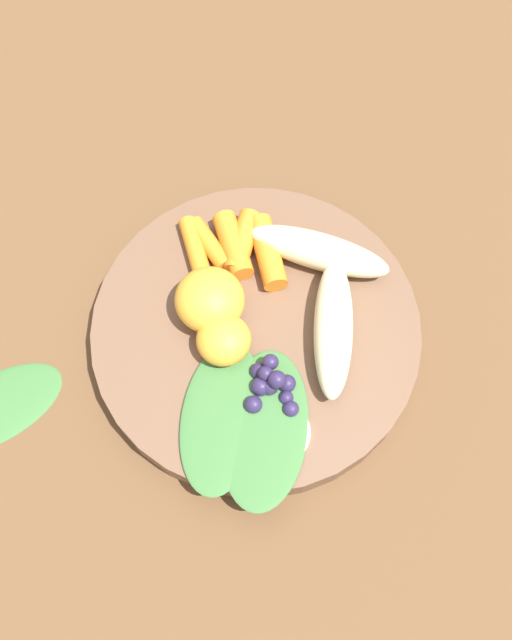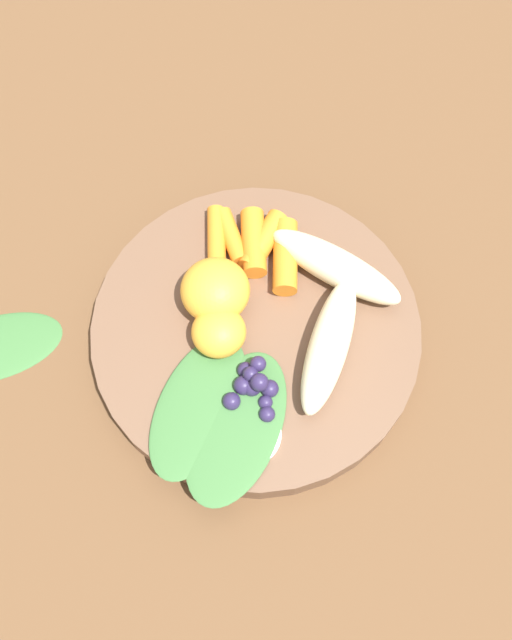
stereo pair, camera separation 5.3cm
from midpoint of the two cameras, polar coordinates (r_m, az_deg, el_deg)
ground_plane at (r=0.56m, az=2.68°, el=-1.75°), size 2.40×2.40×0.00m
bowl at (r=0.55m, az=2.74°, el=-1.26°), size 0.26×0.26×0.02m
banana_peeled_left at (r=0.55m, az=9.31°, el=4.08°), size 0.09×0.11×0.03m
banana_peeled_right at (r=0.52m, az=8.93°, el=-2.34°), size 0.10×0.11×0.03m
orange_segment_near at (r=0.52m, az=-0.31°, el=-1.07°), size 0.04×0.04×0.03m
orange_segment_far at (r=0.53m, az=-0.54°, el=2.16°), size 0.05×0.05×0.04m
carrot_front at (r=0.55m, az=5.15°, el=4.93°), size 0.04×0.06×0.02m
carrot_mid_left at (r=0.56m, az=3.33°, el=6.18°), size 0.05×0.05×0.02m
carrot_mid_right at (r=0.56m, az=2.49°, el=6.12°), size 0.04×0.06×0.02m
carrot_rear at (r=0.56m, az=0.63°, el=6.61°), size 0.02×0.05×0.01m
carrot_small at (r=0.56m, az=-0.75°, el=6.34°), size 0.03×0.06×0.01m
blueberry_pile at (r=0.51m, az=2.65°, el=-5.75°), size 0.04×0.05×0.02m
coconut_shred_patch at (r=0.51m, az=2.53°, el=-9.76°), size 0.05×0.05×0.00m
kale_leaf_left at (r=0.51m, az=-1.79°, el=-7.40°), size 0.13×0.13×0.00m
kale_leaf_right at (r=0.51m, az=1.40°, el=-9.12°), size 0.13×0.13×0.00m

